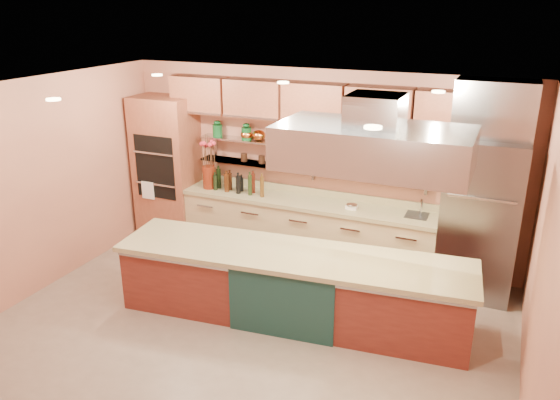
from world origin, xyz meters
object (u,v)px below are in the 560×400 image
at_px(island, 292,286).
at_px(copper_kettle, 259,135).
at_px(flower_vase, 209,177).
at_px(kitchen_scale, 352,206).
at_px(green_canister, 280,137).
at_px(refrigerator, 480,219).

distance_m(island, copper_kettle, 2.57).
distance_m(flower_vase, copper_kettle, 1.05).
relative_size(flower_vase, copper_kettle, 1.77).
distance_m(kitchen_scale, copper_kettle, 1.76).
xyz_separation_m(flower_vase, copper_kettle, (0.76, 0.22, 0.69)).
bearing_deg(copper_kettle, flower_vase, -163.89).
height_order(flower_vase, kitchen_scale, flower_vase).
bearing_deg(kitchen_scale, flower_vase, -169.92).
bearing_deg(green_canister, flower_vase, -168.81).
bearing_deg(island, kitchen_scale, 74.35).
height_order(refrigerator, island, refrigerator).
bearing_deg(green_canister, copper_kettle, 180.00).
height_order(island, flower_vase, flower_vase).
bearing_deg(island, refrigerator, 32.28).
height_order(island, kitchen_scale, kitchen_scale).
relative_size(island, green_canister, 23.29).
height_order(refrigerator, green_canister, refrigerator).
relative_size(island, copper_kettle, 20.75).
bearing_deg(green_canister, island, -62.59).
xyz_separation_m(copper_kettle, green_canister, (0.35, 0.00, 0.01)).
xyz_separation_m(island, copper_kettle, (-1.27, 1.78, 1.36)).
distance_m(island, kitchen_scale, 1.67).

